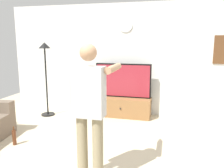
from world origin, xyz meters
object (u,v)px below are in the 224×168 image
wall_clock (126,25)px  person_standing_nearer_lamp (90,106)px  television (123,81)px  floor_lamp (45,64)px  beverage_bottle (14,137)px  tv_stand (122,107)px

wall_clock → person_standing_nearer_lamp: 3.17m
television → floor_lamp: 1.89m
television → floor_lamp: bearing=-166.8°
television → floor_lamp: size_ratio=0.75×
floor_lamp → person_standing_nearer_lamp: 2.99m
wall_clock → person_standing_nearer_lamp: size_ratio=0.19×
television → beverage_bottle: television is taller
wall_clock → television: bearing=-90.0°
tv_stand → beverage_bottle: (-1.51, -2.02, -0.09)m
person_standing_nearer_lamp → floor_lamp: bearing=130.4°
wall_clock → beverage_bottle: 3.44m
wall_clock → floor_lamp: 2.13m
floor_lamp → wall_clock: bearing=20.3°
television → floor_lamp: (-1.80, -0.42, 0.40)m
wall_clock → floor_lamp: wall_clock is taller
television → wall_clock: wall_clock is taller
floor_lamp → tv_stand: bearing=11.8°
tv_stand → person_standing_nearer_lamp: 2.76m
tv_stand → television: bearing=90.0°
wall_clock → beverage_bottle: (-1.51, -2.31, -2.04)m
tv_stand → floor_lamp: floor_lamp is taller
floor_lamp → person_standing_nearer_lamp: bearing=-49.6°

